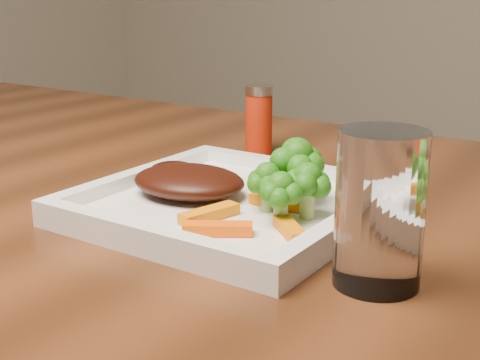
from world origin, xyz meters
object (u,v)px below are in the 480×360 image
Objects in this scene: plate at (232,208)px; drinking_glass at (380,210)px; spice_shaker at (259,120)px; steak at (189,181)px.

drinking_glass reaches higher than plate.
steak is at bearing -74.75° from spice_shaker.
plate is at bearing 5.91° from steak.
steak is 0.24m from drinking_glass.
plate is at bearing 158.86° from drinking_glass.
plate is 2.93× the size of spice_shaker.
drinking_glass reaches higher than spice_shaker.
steak is 0.99× the size of drinking_glass.
steak is 1.29× the size of spice_shaker.
spice_shaker is (-0.11, 0.23, 0.04)m from plate.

